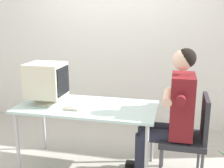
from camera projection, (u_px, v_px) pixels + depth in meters
The scene contains 7 objects.
ground_plane at pixel (89, 167), 3.09m from camera, with size 12.00×12.00×0.00m, color #B2ADA3.
wall_back at pixel (136, 25), 3.98m from camera, with size 8.00×0.10×3.00m, color silver.
desk at pixel (87, 111), 2.93m from camera, with size 1.46×0.71×0.72m.
crt_monitor at pixel (46, 81), 2.94m from camera, with size 0.39×0.34×0.44m.
keyboard at pixel (77, 103), 2.94m from camera, with size 0.16×0.42×0.03m.
office_chair at pixel (189, 134), 2.75m from camera, with size 0.44×0.44×0.89m.
person_seated at pixel (172, 110), 2.73m from camera, with size 0.67×0.60×1.35m.
Camera 1 is at (0.89, -2.64, 1.65)m, focal length 44.48 mm.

